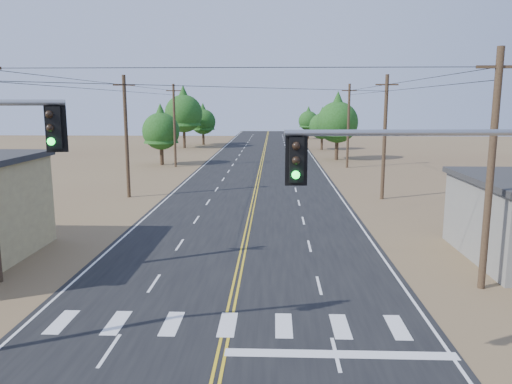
{
  "coord_description": "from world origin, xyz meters",
  "views": [
    {
      "loc": [
        1.62,
        -8.58,
        7.82
      ],
      "look_at": [
        0.75,
        15.38,
        3.5
      ],
      "focal_mm": 35.0,
      "sensor_mm": 36.0,
      "label": 1
    }
  ],
  "objects": [
    {
      "name": "tree_right_near",
      "position": [
        10.23,
        60.35,
        5.73
      ],
      "size": [
        5.62,
        5.62,
        9.37
      ],
      "color": "#3F2D1E",
      "rests_on": "ground"
    },
    {
      "name": "tree_right_mid",
      "position": [
        9.58,
        75.21,
        4.37
      ],
      "size": [
        4.29,
        4.29,
        7.14
      ],
      "color": "#3F2D1E",
      "rests_on": "ground"
    },
    {
      "name": "utility_pole_right_mid",
      "position": [
        10.5,
        32.0,
        5.12
      ],
      "size": [
        1.8,
        0.3,
        10.0
      ],
      "color": "#4C3826",
      "rests_on": "ground"
    },
    {
      "name": "signal_mast_right",
      "position": [
        6.52,
        3.85,
        4.99
      ],
      "size": [
        6.76,
        0.85,
        7.29
      ],
      "rotation": [
        0.0,
        0.0,
        0.07
      ],
      "color": "gray",
      "rests_on": "ground"
    },
    {
      "name": "utility_pole_right_far",
      "position": [
        10.5,
        52.0,
        5.12
      ],
      "size": [
        1.8,
        0.3,
        10.0
      ],
      "color": "#4C3826",
      "rests_on": "ground"
    },
    {
      "name": "tree_left_near",
      "position": [
        -12.6,
        53.82,
        4.73
      ],
      "size": [
        4.64,
        4.64,
        7.74
      ],
      "color": "#3F2D1E",
      "rests_on": "ground"
    },
    {
      "name": "tree_right_far",
      "position": [
        9.0,
        100.68,
        4.32
      ],
      "size": [
        4.24,
        4.24,
        7.07
      ],
      "color": "#3F2D1E",
      "rests_on": "ground"
    },
    {
      "name": "utility_pole_left_mid",
      "position": [
        -10.5,
        32.0,
        5.12
      ],
      "size": [
        1.8,
        0.3,
        10.0
      ],
      "color": "#4C3826",
      "rests_on": "ground"
    },
    {
      "name": "utility_pole_left_far",
      "position": [
        -10.5,
        52.0,
        5.12
      ],
      "size": [
        1.8,
        0.3,
        10.0
      ],
      "color": "#4C3826",
      "rests_on": "ground"
    },
    {
      "name": "road",
      "position": [
        0.0,
        30.0,
        0.01
      ],
      "size": [
        15.0,
        200.0,
        0.02
      ],
      "primitive_type": "cube",
      "color": "black",
      "rests_on": "ground"
    },
    {
      "name": "utility_pole_right_near",
      "position": [
        10.5,
        12.0,
        5.12
      ],
      "size": [
        1.8,
        0.3,
        10.0
      ],
      "color": "#4C3826",
      "rests_on": "ground"
    },
    {
      "name": "tree_left_mid",
      "position": [
        -14.0,
        77.76,
        6.59
      ],
      "size": [
        6.46,
        6.46,
        10.76
      ],
      "color": "#3F2D1E",
      "rests_on": "ground"
    },
    {
      "name": "tree_left_far",
      "position": [
        -11.62,
        84.44,
        4.75
      ],
      "size": [
        4.66,
        4.66,
        7.76
      ],
      "color": "#3F2D1E",
      "rests_on": "ground"
    }
  ]
}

